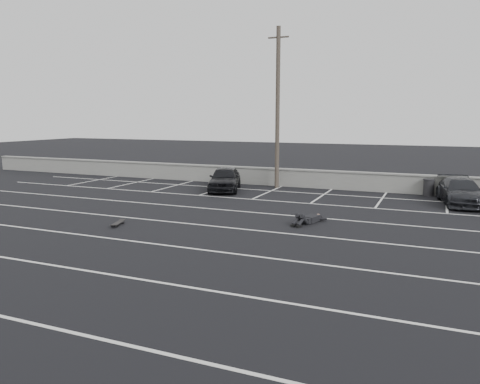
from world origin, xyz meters
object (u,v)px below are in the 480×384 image
at_px(trash_bin, 429,187).
at_px(skateboard, 118,223).
at_px(person, 312,216).
at_px(car_right, 461,192).
at_px(car_left, 225,179).
at_px(utility_pole, 278,108).

distance_m(trash_bin, skateboard, 16.03).
bearing_deg(person, car_right, 65.54).
bearing_deg(trash_bin, car_right, -54.04).
height_order(car_left, skateboard, car_left).
bearing_deg(skateboard, car_left, 73.58).
bearing_deg(trash_bin, utility_pole, -177.22).
relative_size(utility_pole, trash_bin, 10.13).
distance_m(car_left, skateboard, 9.40).
xyz_separation_m(car_right, person, (-5.51, -6.43, -0.37)).
distance_m(car_left, trash_bin, 10.88).
height_order(car_left, car_right, car_left).
relative_size(car_left, trash_bin, 4.42).
distance_m(car_right, trash_bin, 2.46).
distance_m(car_left, utility_pole, 5.04).
distance_m(utility_pole, trash_bin, 9.22).
relative_size(trash_bin, skateboard, 0.99).
height_order(person, skateboard, person).
xyz_separation_m(car_left, car_right, (12.02, 0.54, -0.06)).
distance_m(utility_pole, person, 10.03).
xyz_separation_m(car_left, skateboard, (-0.15, -9.38, -0.59)).
height_order(car_right, skateboard, car_right).
bearing_deg(skateboard, car_right, 23.69).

